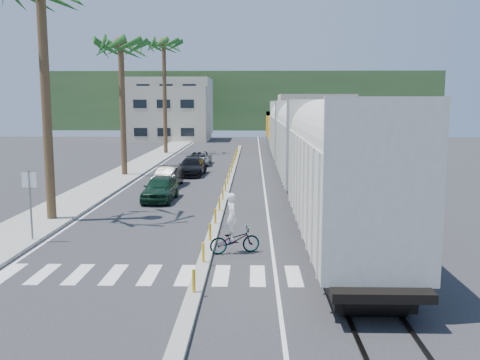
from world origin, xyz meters
The scene contains 16 objects.
ground centered at (0.00, 0.00, 0.00)m, with size 140.00×140.00×0.00m, color #28282B.
sidewalk centered at (-8.50, 25.00, 0.07)m, with size 3.00×90.00×0.15m, color gray.
rails centered at (5.00, 28.00, 0.03)m, with size 1.56×100.00×0.06m.
median centered at (0.00, 19.96, 0.09)m, with size 0.45×60.00×0.85m.
crosswalk centered at (0.00, -2.00, 0.01)m, with size 14.00×2.20×0.01m, color silver.
lane_markings centered at (-2.15, 25.00, 0.00)m, with size 9.42×90.00×0.01m.
freight_train centered at (5.00, 21.28, 2.91)m, with size 3.00×60.94×5.85m.
palm_trees centered at (-8.10, 22.70, 10.81)m, with size 3.50×37.20×13.75m.
street_sign centered at (-7.30, 2.00, 1.97)m, with size 0.60×0.08×3.00m.
buildings centered at (-6.41, 71.66, 4.36)m, with size 38.00×27.00×10.00m.
hillside centered at (0.00, 100.00, 6.00)m, with size 80.00×20.00×12.00m, color #385628.
car_lead centered at (-3.68, 11.55, 0.73)m, with size 1.84×4.31×1.45m, color black.
car_second centered at (-4.07, 16.97, 0.69)m, with size 1.79×4.30×1.38m, color black.
car_third centered at (-3.09, 22.55, 0.69)m, with size 2.20×4.86×1.38m, color black.
car_rear centered at (-3.26, 29.68, 0.63)m, with size 2.10×4.55×1.26m, color #9DA0A2.
cyclist centered at (1.02, 0.69, 0.73)m, with size 1.78×2.33×2.33m.
Camera 1 is at (1.74, -19.09, 5.70)m, focal length 40.00 mm.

